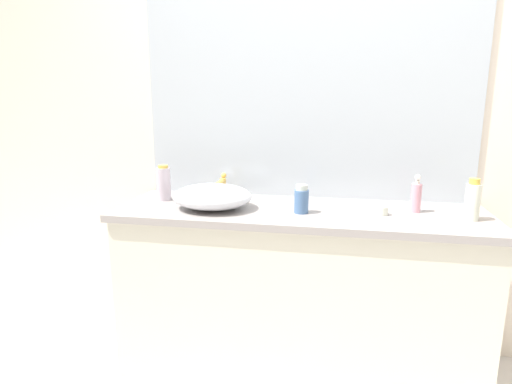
{
  "coord_description": "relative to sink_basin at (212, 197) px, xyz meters",
  "views": [
    {
      "loc": [
        0.06,
        -1.58,
        1.36
      ],
      "look_at": [
        -0.32,
        0.39,
        0.92
      ],
      "focal_mm": 30.12,
      "sensor_mm": 36.0,
      "label": 1
    }
  ],
  "objects": [
    {
      "name": "sink_basin",
      "position": [
        0.0,
        0.0,
        0.0
      ],
      "size": [
        0.38,
        0.33,
        0.12
      ],
      "primitive_type": "ellipsoid",
      "color": "silver",
      "rests_on": "vanity_counter"
    },
    {
      "name": "bathroom_wall_rear",
      "position": [
        0.53,
        0.38,
        0.4
      ],
      "size": [
        6.0,
        0.06,
        2.6
      ],
      "primitive_type": "cube",
      "color": "silver",
      "rests_on": "ground"
    },
    {
      "name": "perfume_bottle",
      "position": [
        0.43,
        -0.0,
        0.0
      ],
      "size": [
        0.07,
        0.07,
        0.13
      ],
      "color": "#486D9F",
      "rests_on": "vanity_counter"
    },
    {
      "name": "faucet",
      "position": [
        -0.0,
        0.17,
        0.02
      ],
      "size": [
        0.03,
        0.15,
        0.14
      ],
      "color": "gold",
      "rests_on": "vanity_counter"
    },
    {
      "name": "candle_jar",
      "position": [
        0.79,
        0.03,
        -0.04
      ],
      "size": [
        0.05,
        0.05,
        0.04
      ],
      "primitive_type": "cylinder",
      "color": "silver",
      "rests_on": "vanity_counter"
    },
    {
      "name": "soap_dispenser",
      "position": [
        0.95,
        0.12,
        0.02
      ],
      "size": [
        0.05,
        0.05,
        0.18
      ],
      "color": "pink",
      "rests_on": "vanity_counter"
    },
    {
      "name": "lotion_bottle",
      "position": [
        1.17,
        0.02,
        0.03
      ],
      "size": [
        0.06,
        0.06,
        0.18
      ],
      "color": "white",
      "rests_on": "vanity_counter"
    },
    {
      "name": "spray_can",
      "position": [
        -0.3,
        0.12,
        0.03
      ],
      "size": [
        0.07,
        0.07,
        0.18
      ],
      "color": "silver",
      "rests_on": "vanity_counter"
    },
    {
      "name": "vanity_counter",
      "position": [
        0.41,
        0.06,
        -0.48
      ],
      "size": [
        1.75,
        0.57,
        0.84
      ],
      "color": "beige",
      "rests_on": "ground"
    },
    {
      "name": "wall_mirror_panel",
      "position": [
        0.41,
        0.34,
        0.5
      ],
      "size": [
        1.71,
        0.01,
        1.11
      ],
      "primitive_type": "cube",
      "color": "#B2BCC6",
      "rests_on": "vanity_counter"
    }
  ]
}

